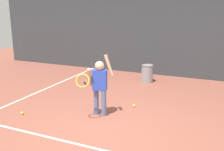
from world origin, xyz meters
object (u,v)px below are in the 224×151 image
object	(u,v)px
ball_hopper	(147,73)
tennis_ball_5	(144,76)
tennis_ball_2	(22,113)
tennis_ball_4	(134,106)
tennis_player	(99,83)

from	to	relation	value
ball_hopper	tennis_ball_5	size ratio (longest dim) A/B	8.52
ball_hopper	tennis_ball_2	distance (m)	4.09
tennis_ball_2	tennis_ball_4	distance (m)	2.56
tennis_player	tennis_ball_4	xyz separation A→B (m)	(0.54, 0.76, -0.69)
ball_hopper	tennis_ball_4	world-z (taller)	ball_hopper
tennis_ball_4	tennis_ball_5	world-z (taller)	same
tennis_player	tennis_ball_4	world-z (taller)	tennis_player
tennis_player	tennis_ball_5	xyz separation A→B (m)	(-0.09, 3.58, -0.69)
tennis_ball_4	tennis_player	bearing A→B (deg)	-125.47
tennis_ball_2	tennis_ball_5	bearing A→B (deg)	70.65
tennis_ball_2	tennis_player	bearing A→B (deg)	23.10
tennis_player	tennis_ball_2	world-z (taller)	tennis_player
tennis_player	tennis_ball_2	distance (m)	1.85
tennis_ball_2	ball_hopper	bearing A→B (deg)	64.10
ball_hopper	tennis_ball_2	bearing A→B (deg)	-115.90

